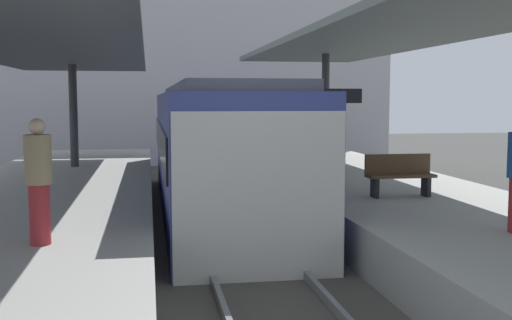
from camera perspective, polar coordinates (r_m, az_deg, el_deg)
name	(u,v)px	position (r m, az deg, el deg)	size (l,w,h in m)	color
ground_plane	(241,261)	(11.77, -1.40, -9.11)	(80.00, 80.00, 0.00)	#383835
platform_left	(25,242)	(11.74, -20.23, -6.99)	(4.40, 28.00, 1.00)	#9E9E99
platform_right	(434,227)	(12.76, 15.83, -5.87)	(4.40, 28.00, 1.00)	#9E9E99
track_ballast	(241,255)	(11.74, -1.40, -8.64)	(3.20, 28.00, 0.20)	#4C4742
rail_near_side	(202,248)	(11.62, -4.95, -7.95)	(0.08, 28.00, 0.14)	slate
rail_far_side	(279,245)	(11.83, 2.08, -7.70)	(0.08, 28.00, 0.14)	slate
commuter_train	(217,150)	(15.42, -3.57, 0.89)	(2.78, 12.16, 3.10)	#38428C
canopy_left	(33,44)	(12.89, -19.62, 9.86)	(4.18, 21.00, 3.14)	#333335
canopy_right	(409,31)	(13.86, 13.73, 11.29)	(4.18, 21.00, 3.53)	#333335
platform_bench	(399,174)	(13.10, 12.90, -1.23)	(1.40, 0.41, 0.86)	black
platform_sign	(342,115)	(14.07, 7.79, 4.05)	(0.90, 0.08, 2.21)	#262628
passenger_near_bench	(39,179)	(9.00, -19.13, -1.68)	(0.36, 0.36, 1.72)	maroon
station_building_backdrop	(194,48)	(31.45, -5.67, 10.13)	(18.00, 6.00, 11.00)	#B7B2B7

